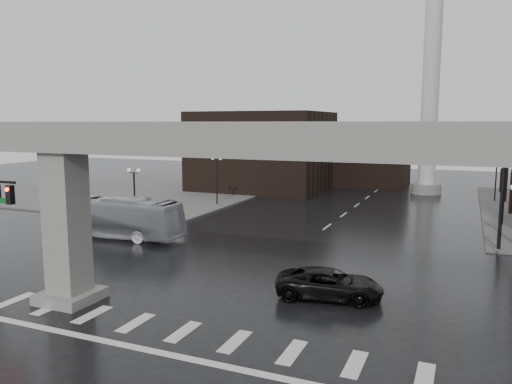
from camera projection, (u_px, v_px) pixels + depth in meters
ground at (195, 323)px, 21.72m from camera, size 160.00×160.00×0.00m
sidewalk_nw at (160, 189)px, 64.60m from camera, size 28.00×36.00×0.15m
elevated_guideway at (220, 167)px, 20.28m from camera, size 48.00×2.60×8.70m
building_far_left at (263, 151)px, 64.73m from camera, size 16.00×14.00×10.00m
building_far_mid at (370, 156)px, 69.33m from camera, size 10.00×10.00×8.00m
smokestack at (431, 83)px, 59.47m from camera, size 3.60×3.60×30.00m
signal_mast_arm at (443, 164)px, 34.56m from camera, size 12.12×0.43×8.00m
lamp_right_1 at (505, 185)px, 41.52m from camera, size 1.22×0.32×5.11m
lamp_right_2 at (496, 171)px, 54.28m from camera, size 1.22×0.32×5.11m
lamp_left_0 at (134, 189)px, 39.24m from camera, size 1.22×0.32×5.11m
lamp_left_1 at (217, 173)px, 51.99m from camera, size 1.22×0.32×5.11m
lamp_left_2 at (267, 163)px, 64.75m from camera, size 1.22×0.32×5.11m
tree_right_2 at (512, 184)px, 46.68m from camera, size 1.10×1.63×7.85m
tree_right_3 at (507, 175)px, 53.96m from camera, size 1.11×1.66×8.02m
tree_right_4 at (502, 169)px, 61.24m from camera, size 1.12×1.69×8.19m
pickup_truck at (329, 284)px, 24.70m from camera, size 5.58×3.25×1.46m
city_bus at (114, 217)px, 37.84m from camera, size 11.17×2.76×3.10m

